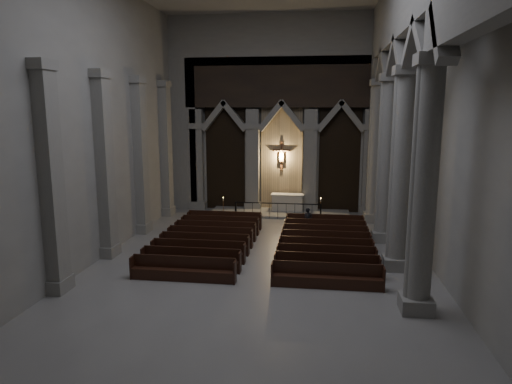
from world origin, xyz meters
TOP-DOWN VIEW (x-y plane):
  - room at (0.00, 0.00)m, footprint 24.00×24.10m
  - sanctuary_wall at (0.00, 11.54)m, footprint 14.00×0.77m
  - right_arcade at (5.50, 1.33)m, footprint 1.00×24.00m
  - left_pilasters at (-6.75, 3.50)m, footprint 0.60×13.00m
  - sanctuary_step at (0.00, 10.60)m, footprint 8.50×2.60m
  - altar at (0.45, 11.12)m, footprint 2.04×0.82m
  - altar_rail at (0.00, 9.30)m, footprint 5.10×0.09m
  - candle_stand_left at (-3.27, 9.33)m, footprint 0.21×0.21m
  - candle_stand_right at (2.49, 9.40)m, footprint 0.22×0.22m
  - pews at (0.00, 3.01)m, footprint 9.47×8.20m
  - worshipper at (1.83, 6.74)m, footprint 0.51×0.39m

SIDE VIEW (x-z plane):
  - sanctuary_step at x=0.00m, z-range 0.00..0.15m
  - pews at x=0.00m, z-range -0.16..0.75m
  - candle_stand_left at x=-3.27m, z-range -0.28..0.96m
  - candle_stand_right at x=2.49m, z-range -0.30..1.02m
  - worshipper at x=1.83m, z-range 0.00..1.27m
  - altar_rail at x=0.00m, z-range 0.16..1.17m
  - altar at x=0.45m, z-range 0.15..1.19m
  - left_pilasters at x=-6.75m, z-range -0.10..7.92m
  - sanctuary_wall at x=0.00m, z-range 0.62..12.62m
  - room at x=0.00m, z-range 1.60..13.60m
  - right_arcade at x=5.50m, z-range 1.83..13.83m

